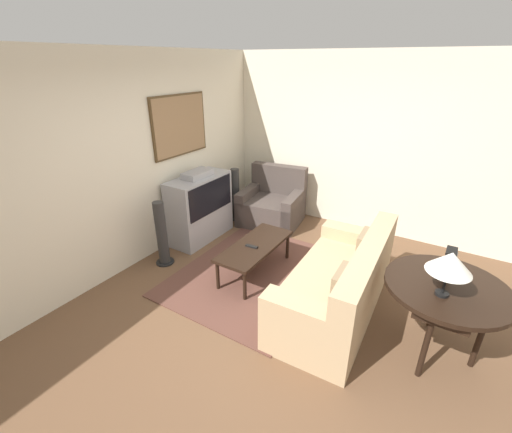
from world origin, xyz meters
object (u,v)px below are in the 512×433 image
(tv, at_px, (200,207))
(speaker_tower_left, at_px, (162,235))
(mantel_clock, at_px, (449,261))
(console_table, at_px, (447,292))
(coffee_table, at_px, (255,247))
(table_lamp, at_px, (450,263))
(speaker_tower_right, at_px, (235,196))
(armchair, at_px, (272,205))
(couch, at_px, (339,286))

(tv, xyz_separation_m, speaker_tower_left, (-0.85, -0.05, -0.09))
(mantel_clock, bearing_deg, tv, 83.26)
(tv, bearing_deg, console_table, -100.58)
(coffee_table, distance_m, table_lamp, 2.25)
(table_lamp, relative_size, speaker_tower_right, 0.45)
(mantel_clock, distance_m, speaker_tower_right, 3.55)
(armchair, xyz_separation_m, speaker_tower_right, (-0.23, 0.60, 0.12))
(couch, xyz_separation_m, table_lamp, (-0.25, -0.94, 0.75))
(table_lamp, bearing_deg, coffee_table, 79.36)
(couch, height_order, mantel_clock, mantel_clock)
(armchair, distance_m, speaker_tower_right, 0.66)
(couch, height_order, coffee_table, couch)
(coffee_table, height_order, table_lamp, table_lamp)
(couch, relative_size, speaker_tower_right, 2.13)
(tv, relative_size, couch, 0.56)
(console_table, xyz_separation_m, speaker_tower_left, (-0.22, 3.33, -0.26))
(console_table, bearing_deg, armchair, 57.84)
(armchair, distance_m, console_table, 3.24)
(speaker_tower_right, bearing_deg, tv, 176.48)
(tv, relative_size, speaker_tower_left, 1.20)
(couch, distance_m, coffee_table, 1.17)
(tv, distance_m, speaker_tower_right, 0.86)
(coffee_table, distance_m, console_table, 2.17)
(couch, relative_size, table_lamp, 4.68)
(console_table, xyz_separation_m, speaker_tower_right, (1.48, 3.33, -0.26))
(couch, bearing_deg, speaker_tower_left, -84.95)
(tv, xyz_separation_m, console_table, (-0.63, -3.38, 0.18))
(tv, relative_size, speaker_tower_right, 1.20)
(table_lamp, bearing_deg, speaker_tower_left, 90.88)
(console_table, xyz_separation_m, mantel_clock, (0.24, 0.04, 0.18))
(couch, relative_size, armchair, 1.79)
(couch, bearing_deg, table_lamp, 73.13)
(coffee_table, distance_m, speaker_tower_left, 1.27)
(tv, xyz_separation_m, table_lamp, (-0.80, -3.34, 0.56))
(table_lamp, distance_m, speaker_tower_left, 3.35)
(coffee_table, relative_size, console_table, 1.11)
(tv, distance_m, coffee_table, 1.31)
(speaker_tower_right, bearing_deg, mantel_clock, -110.77)
(console_table, height_order, table_lamp, table_lamp)
(tv, distance_m, couch, 2.47)
(speaker_tower_left, bearing_deg, console_table, -86.19)
(armchair, relative_size, mantel_clock, 4.65)
(speaker_tower_left, xyz_separation_m, speaker_tower_right, (1.71, 0.00, 0.00))
(coffee_table, bearing_deg, table_lamp, -100.64)
(tv, bearing_deg, table_lamp, -103.51)
(console_table, relative_size, speaker_tower_right, 1.17)
(coffee_table, height_order, mantel_clock, mantel_clock)
(couch, distance_m, speaker_tower_left, 2.37)
(couch, height_order, table_lamp, table_lamp)
(tv, height_order, speaker_tower_left, tv)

